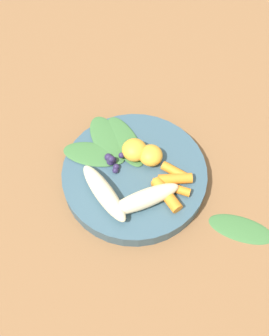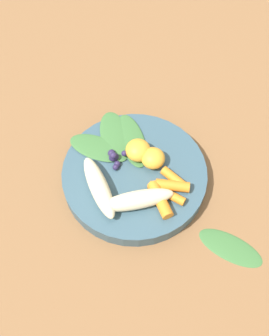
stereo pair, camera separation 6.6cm
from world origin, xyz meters
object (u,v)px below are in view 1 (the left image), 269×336
Objects in this scene: banana_peeled_left at (144,199)px; kale_leaf_stray at (241,229)px; banana_peeled_right at (104,193)px; orange_segment_near at (134,150)px; bowl at (134,175)px.

kale_leaf_stray is at bearing -35.00° from banana_peeled_left.
banana_peeled_right reaches higher than kale_leaf_stray.
banana_peeled_right is 0.10m from orange_segment_near.
banana_peeled_left is 0.17m from kale_leaf_stray.
banana_peeled_left is 0.07m from banana_peeled_right.
orange_segment_near reaches higher than banana_peeled_left.
banana_peeled_left is (-0.06, 0.01, 0.03)m from bowl.
banana_peeled_left is at bearing 164.33° from orange_segment_near.
bowl is 0.04m from orange_segment_near.
bowl is 0.20m from kale_leaf_stray.
orange_segment_near is (0.05, -0.08, 0.00)m from banana_peeled_right.
bowl is at bearing 154.77° from orange_segment_near.
kale_leaf_stray is (-0.16, -0.12, -0.01)m from bowl.
kale_leaf_stray is at bearing -151.11° from orange_segment_near.
bowl is 2.31× the size of kale_leaf_stray.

